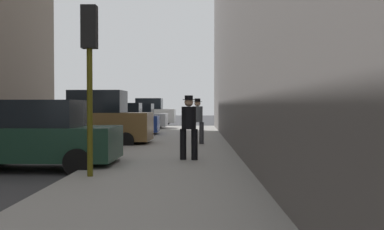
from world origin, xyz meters
TOP-DOWN VIEW (x-y plane):
  - sidewalk at (6.00, 0.00)m, footprint 4.00×40.00m
  - parked_dark_green_sedan at (2.65, -1.05)m, footprint 4.23×2.11m
  - parked_bronze_suv at (2.65, 5.06)m, footprint 4.65×2.17m
  - parked_blue_sedan at (2.65, 10.60)m, footprint 4.24×2.13m
  - parked_silver_sedan at (2.65, 16.66)m, footprint 4.24×2.14m
  - parked_white_van at (2.65, 23.07)m, footprint 4.65×2.16m
  - fire_hydrant at (4.45, 5.58)m, footprint 0.42×0.22m
  - traffic_light at (4.50, -2.95)m, footprint 0.32×0.32m
  - pedestrian_with_fedora at (6.53, -0.16)m, footprint 0.52×0.46m
  - pedestrian_with_beanie at (6.77, 4.80)m, footprint 0.50×0.41m

SIDE VIEW (x-z plane):
  - sidewalk at x=6.00m, z-range 0.00..0.15m
  - fire_hydrant at x=4.45m, z-range 0.15..0.85m
  - parked_dark_green_sedan at x=2.65m, z-range -0.05..1.74m
  - parked_blue_sedan at x=2.65m, z-range -0.05..1.74m
  - parked_silver_sedan at x=2.65m, z-range -0.05..1.74m
  - parked_bronze_suv at x=2.65m, z-range -0.09..2.16m
  - parked_white_van at x=2.65m, z-range -0.09..2.16m
  - pedestrian_with_fedora at x=6.53m, z-range 0.25..2.02m
  - pedestrian_with_beanie at x=6.77m, z-range 0.25..2.02m
  - traffic_light at x=4.50m, z-range 0.96..4.56m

